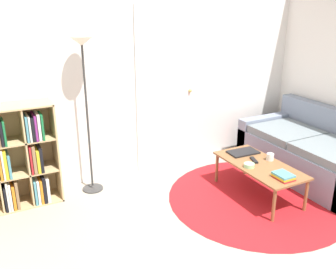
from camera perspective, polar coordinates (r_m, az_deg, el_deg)
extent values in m
cube|color=silver|center=(4.65, -4.55, 9.39)|extent=(7.68, 0.05, 2.60)
cube|color=white|center=(4.83, 0.04, 6.83)|extent=(0.90, 0.02, 2.10)
sphere|color=tan|center=(4.97, 3.38, 6.67)|extent=(0.04, 0.04, 0.04)
cylinder|color=#B2191E|center=(4.47, 13.36, -9.32)|extent=(2.02, 2.02, 0.01)
cube|color=tan|center=(4.35, -16.76, -2.31)|extent=(0.02, 0.34, 1.13)
cube|color=tan|center=(4.13, -23.83, 3.79)|extent=(0.95, 0.34, 0.02)
cube|color=tan|center=(4.53, -21.86, -9.77)|extent=(0.95, 0.34, 0.02)
cube|color=tan|center=(4.45, -23.02, -2.57)|extent=(0.95, 0.02, 1.13)
cube|color=tan|center=(4.31, -20.81, -2.99)|extent=(0.02, 0.32, 1.09)
cube|color=tan|center=(4.37, -22.49, -5.51)|extent=(0.91, 0.32, 0.02)
cube|color=tan|center=(4.24, -23.13, -1.05)|extent=(0.91, 0.32, 0.02)
cube|color=black|center=(4.42, -23.61, -8.69)|extent=(0.02, 0.23, 0.27)
cube|color=silver|center=(4.42, -23.34, -8.30)|extent=(0.02, 0.25, 0.32)
cube|color=silver|center=(4.40, -22.97, -8.51)|extent=(0.02, 0.20, 0.30)
cube|color=orange|center=(4.42, -22.52, -8.55)|extent=(0.03, 0.23, 0.27)
cube|color=olive|center=(4.43, -22.13, -8.07)|extent=(0.03, 0.27, 0.32)
cube|color=teal|center=(4.43, -19.65, -8.08)|extent=(0.02, 0.21, 0.27)
cube|color=silver|center=(4.45, -19.32, -7.85)|extent=(0.03, 0.26, 0.27)
cube|color=orange|center=(4.46, -18.92, -7.80)|extent=(0.03, 0.27, 0.27)
cube|color=black|center=(4.42, -18.44, -7.74)|extent=(0.03, 0.19, 0.30)
cube|color=silver|center=(4.44, -17.97, -7.74)|extent=(0.03, 0.20, 0.28)
cube|color=orange|center=(4.25, -24.28, -4.21)|extent=(0.02, 0.20, 0.29)
cube|color=silver|center=(4.25, -23.94, -3.95)|extent=(0.02, 0.21, 0.32)
cube|color=gold|center=(4.28, -23.62, -3.81)|extent=(0.03, 0.27, 0.31)
cube|color=teal|center=(4.28, -23.11, -4.17)|extent=(0.03, 0.25, 0.25)
cube|color=#B21E23|center=(4.27, -20.30, -3.41)|extent=(0.02, 0.22, 0.31)
cube|color=olive|center=(4.27, -19.86, -3.35)|extent=(0.03, 0.21, 0.31)
cube|color=gold|center=(4.30, -19.37, -3.51)|extent=(0.03, 0.26, 0.25)
cube|color=black|center=(4.30, -18.93, -3.33)|extent=(0.03, 0.24, 0.27)
cube|color=black|center=(4.15, -24.14, 0.38)|extent=(0.02, 0.25, 0.25)
cube|color=#196B38|center=(4.14, -23.75, 0.40)|extent=(0.02, 0.22, 0.25)
cube|color=teal|center=(4.16, -20.87, 1.02)|extent=(0.02, 0.24, 0.27)
cube|color=silver|center=(4.17, -20.50, 1.06)|extent=(0.02, 0.25, 0.27)
cube|color=black|center=(4.18, -20.08, 1.07)|extent=(0.03, 0.26, 0.25)
cube|color=#7F287A|center=(4.18, -19.70, 1.20)|extent=(0.02, 0.25, 0.27)
cube|color=silver|center=(4.18, -19.27, 1.37)|extent=(0.03, 0.25, 0.28)
cube|color=#196B38|center=(4.16, -18.75, 1.30)|extent=(0.02, 0.19, 0.28)
cylinder|color=#333333|center=(4.62, -11.37, -8.06)|extent=(0.24, 0.24, 0.01)
cylinder|color=#333333|center=(4.28, -12.17, 2.46)|extent=(0.02, 0.02, 1.69)
cone|color=white|center=(4.12, -13.04, 13.71)|extent=(0.26, 0.26, 0.10)
cube|color=gray|center=(5.11, 20.87, -3.60)|extent=(0.94, 1.81, 0.44)
cube|color=gray|center=(5.33, 23.96, -0.78)|extent=(0.16, 1.81, 0.83)
cube|color=gray|center=(5.62, 14.80, -0.05)|extent=(0.94, 0.16, 0.58)
cube|color=slate|center=(4.74, 23.91, -2.35)|extent=(0.74, 0.73, 0.10)
cube|color=slate|center=(5.20, 17.63, 0.35)|extent=(0.74, 0.73, 0.10)
cube|color=brown|center=(4.36, 13.78, -4.53)|extent=(0.53, 1.08, 0.02)
cylinder|color=brown|center=(3.99, 15.83, -10.36)|extent=(0.04, 0.04, 0.37)
cylinder|color=brown|center=(4.67, 7.47, -5.07)|extent=(0.04, 0.04, 0.37)
cylinder|color=brown|center=(4.28, 20.29, -8.68)|extent=(0.04, 0.04, 0.37)
cylinder|color=brown|center=(4.92, 11.77, -3.98)|extent=(0.04, 0.04, 0.37)
cube|color=black|center=(4.62, 11.37, -2.66)|extent=(0.37, 0.23, 0.02)
cylinder|color=#9ED193|center=(4.25, 12.27, -4.60)|extent=(0.12, 0.12, 0.04)
cube|color=#B21E23|center=(4.08, 17.20, -6.40)|extent=(0.16, 0.20, 0.01)
cube|color=gold|center=(4.08, 17.15, -6.10)|extent=(0.16, 0.20, 0.02)
cube|color=teal|center=(4.07, 17.18, -5.83)|extent=(0.16, 0.20, 0.02)
cylinder|color=white|center=(4.48, 15.30, -3.30)|extent=(0.08, 0.08, 0.08)
cube|color=black|center=(4.42, 12.96, -3.81)|extent=(0.09, 0.17, 0.02)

